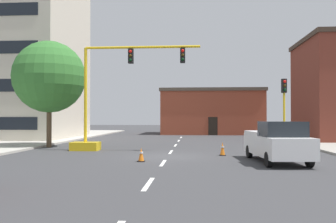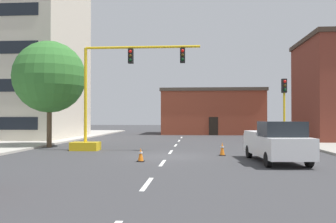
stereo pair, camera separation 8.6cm
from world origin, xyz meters
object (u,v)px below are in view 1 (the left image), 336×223
traffic_light_pole_right (284,97)px  traffic_cone_roadside_a (141,155)px  traffic_signal_gantry (101,117)px  tree_left_near (49,77)px  pickup_truck_white (277,142)px  traffic_cone_roadside_b (222,149)px

traffic_light_pole_right → traffic_cone_roadside_a: 12.01m
traffic_signal_gantry → tree_left_near: (-4.43, 2.27, 2.90)m
pickup_truck_white → traffic_signal_gantry: bearing=151.3°
traffic_light_pole_right → pickup_truck_white: size_ratio=0.87×
traffic_cone_roadside_b → traffic_cone_roadside_a: bearing=-142.9°
tree_left_near → traffic_cone_roadside_a: bearing=-45.3°
traffic_signal_gantry → tree_left_near: size_ratio=1.09×
tree_left_near → pickup_truck_white: tree_left_near is taller
traffic_signal_gantry → pickup_truck_white: bearing=-28.7°
tree_left_near → traffic_signal_gantry: bearing=-27.1°
traffic_cone_roadside_b → tree_left_near: bearing=158.2°
traffic_light_pole_right → tree_left_near: 16.73m
tree_left_near → traffic_cone_roadside_b: 13.91m
traffic_signal_gantry → traffic_light_pole_right: traffic_signal_gantry is taller
traffic_light_pole_right → traffic_cone_roadside_b: (-4.51, -4.46, -3.15)m
traffic_cone_roadside_b → traffic_signal_gantry: bearing=161.4°
traffic_signal_gantry → tree_left_near: bearing=152.9°
tree_left_near → traffic_cone_roadside_a: (7.95, -8.04, -4.77)m
traffic_light_pole_right → traffic_cone_roadside_b: traffic_light_pole_right is taller
traffic_light_pole_right → traffic_cone_roadside_b: bearing=-135.3°
traffic_signal_gantry → traffic_cone_roadside_a: traffic_signal_gantry is taller
tree_left_near → pickup_truck_white: 17.01m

